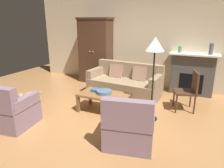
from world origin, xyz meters
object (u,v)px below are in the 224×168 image
(book_stack, at_px, (97,91))
(armchair_near_right, at_px, (129,127))
(coffee_table, at_px, (104,96))
(mantel_vase_slate, at_px, (211,49))
(fruit_bowl, at_px, (104,92))
(armchair_near_left, at_px, (10,111))
(mantel_vase_jade, at_px, (180,49))
(side_chair_wooden, at_px, (189,89))
(dog, at_px, (30,97))
(couch, at_px, (125,84))
(floor_lamp, at_px, (155,49))
(armoire, at_px, (96,51))
(fireplace, at_px, (192,74))

(book_stack, xyz_separation_m, armchair_near_right, (1.14, -1.00, -0.14))
(coffee_table, bearing_deg, mantel_vase_slate, 45.65)
(fruit_bowl, distance_m, armchair_near_left, 1.89)
(mantel_vase_jade, bearing_deg, mantel_vase_slate, 0.00)
(side_chair_wooden, bearing_deg, coffee_table, -152.55)
(armchair_near_left, xyz_separation_m, side_chair_wooden, (2.98, 2.22, 0.20))
(book_stack, bearing_deg, dog, -161.15)
(couch, relative_size, side_chair_wooden, 2.19)
(mantel_vase_jade, xyz_separation_m, floor_lamp, (-0.21, -1.97, 0.24))
(armchair_near_left, distance_m, dog, 0.96)
(mantel_vase_jade, distance_m, armchair_near_right, 3.16)
(armchair_near_left, bearing_deg, couch, 62.44)
(couch, distance_m, fruit_bowl, 1.18)
(mantel_vase_slate, bearing_deg, dog, -145.71)
(couch, bearing_deg, mantel_vase_jade, 35.32)
(coffee_table, bearing_deg, armchair_near_right, -45.20)
(mantel_vase_jade, bearing_deg, book_stack, -125.46)
(coffee_table, height_order, side_chair_wooden, side_chair_wooden)
(armoire, relative_size, coffee_table, 1.85)
(fireplace, relative_size, armchair_near_right, 1.38)
(armchair_near_right, xyz_separation_m, dog, (-2.67, 0.48, -0.07))
(armoire, distance_m, dog, 2.63)
(mantel_vase_jade, height_order, mantel_vase_slate, mantel_vase_slate)
(mantel_vase_slate, relative_size, armchair_near_left, 0.32)
(mantel_vase_jade, xyz_separation_m, side_chair_wooden, (0.42, -1.19, -0.69))
(fireplace, relative_size, fruit_bowl, 3.71)
(armoire, xyz_separation_m, side_chair_wooden, (2.99, -1.13, -0.51))
(fireplace, bearing_deg, fruit_bowl, -128.39)
(couch, bearing_deg, book_stack, -100.49)
(mantel_vase_slate, height_order, side_chair_wooden, mantel_vase_slate)
(fireplace, xyz_separation_m, side_chair_wooden, (0.04, -1.20, -0.06))
(fruit_bowl, relative_size, book_stack, 1.31)
(fireplace, xyz_separation_m, mantel_vase_jade, (-0.38, -0.02, 0.64))
(fruit_bowl, height_order, mantel_vase_slate, mantel_vase_slate)
(fruit_bowl, bearing_deg, coffee_table, -91.59)
(side_chair_wooden, distance_m, dog, 3.66)
(floor_lamp, bearing_deg, armoire, 140.98)
(fireplace, height_order, side_chair_wooden, fireplace)
(fruit_bowl, bearing_deg, dog, -163.71)
(book_stack, xyz_separation_m, floor_lamp, (1.23, 0.05, 0.99))
(mantel_vase_slate, height_order, armchair_near_left, mantel_vase_slate)
(fireplace, bearing_deg, mantel_vase_slate, -2.70)
(armchair_near_right, distance_m, floor_lamp, 1.54)
(book_stack, bearing_deg, side_chair_wooden, 24.09)
(book_stack, distance_m, dog, 1.63)
(armchair_near_right, relative_size, dog, 1.64)
(fireplace, bearing_deg, side_chair_wooden, -87.88)
(mantel_vase_slate, relative_size, floor_lamp, 0.17)
(couch, relative_size, mantel_vase_slate, 6.98)
(fruit_bowl, bearing_deg, side_chair_wooden, 26.99)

